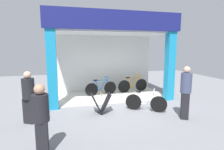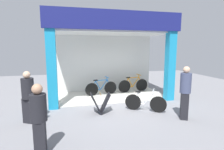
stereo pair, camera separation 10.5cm
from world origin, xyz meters
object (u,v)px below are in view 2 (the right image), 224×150
object	(u,v)px
pedestrian_1	(28,96)
pedestrian_2	(185,92)
pedestrian_0	(39,119)
sandwich_board_sign	(100,103)
bicycle_parked_0	(145,102)
bicycle_inside_0	(101,88)
bicycle_inside_1	(133,85)

from	to	relation	value
pedestrian_1	pedestrian_2	distance (m)	5.09
pedestrian_0	sandwich_board_sign	bearing A→B (deg)	51.53
bicycle_parked_0	pedestrian_1	distance (m)	4.06
bicycle_inside_0	sandwich_board_sign	bearing A→B (deg)	-101.25
pedestrian_2	bicycle_inside_1	bearing A→B (deg)	95.30
bicycle_inside_1	pedestrian_0	size ratio (longest dim) A/B	1.06
pedestrian_0	pedestrian_1	size ratio (longest dim) A/B	0.97
bicycle_inside_0	pedestrian_0	bearing A→B (deg)	-115.67
bicycle_parked_0	pedestrian_2	size ratio (longest dim) A/B	0.75
sandwich_board_sign	pedestrian_2	xyz separation A→B (m)	(2.65, -1.20, 0.56)
bicycle_inside_0	bicycle_inside_1	bearing A→B (deg)	6.64
bicycle_inside_0	pedestrian_2	distance (m)	4.30
sandwich_board_sign	pedestrian_2	bearing A→B (deg)	-24.27
pedestrian_0	pedestrian_2	world-z (taller)	pedestrian_2
bicycle_inside_0	sandwich_board_sign	world-z (taller)	bicycle_inside_0
sandwich_board_sign	pedestrian_2	distance (m)	2.96
pedestrian_2	bicycle_parked_0	bearing A→B (deg)	135.06
bicycle_parked_0	pedestrian_0	size ratio (longest dim) A/B	0.82
sandwich_board_sign	pedestrian_1	xyz separation A→B (m)	(-2.35, -0.29, 0.50)
sandwich_board_sign	pedestrian_1	size ratio (longest dim) A/B	0.45
pedestrian_1	sandwich_board_sign	bearing A→B (deg)	6.91
sandwich_board_sign	pedestrian_0	distance (m)	2.88
sandwich_board_sign	bicycle_inside_1	bearing A→B (deg)	49.57
pedestrian_2	pedestrian_0	bearing A→B (deg)	-166.89
bicycle_inside_1	bicycle_parked_0	size ratio (longest dim) A/B	1.28
sandwich_board_sign	pedestrian_1	bearing A→B (deg)	-173.09
bicycle_inside_1	pedestrian_1	bearing A→B (deg)	-147.36
bicycle_inside_1	sandwich_board_sign	xyz separation A→B (m)	(-2.29, -2.69, -0.01)
bicycle_inside_0	sandwich_board_sign	size ratio (longest dim) A/B	2.20
bicycle_inside_1	bicycle_parked_0	world-z (taller)	bicycle_inside_1
bicycle_inside_1	bicycle_parked_0	bearing A→B (deg)	-101.92
bicycle_parked_0	pedestrian_0	distance (m)	4.02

